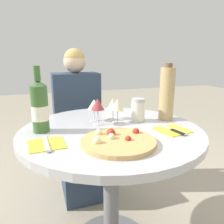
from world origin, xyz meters
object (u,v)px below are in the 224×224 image
object	(u,v)px
tall_carafe	(167,94)
seated_diner	(79,131)
dining_table	(111,154)
pizza_large	(118,141)
wine_bottle	(40,107)
chair_behind_diner	(76,131)

from	to	relation	value
tall_carafe	seated_diner	bearing A→B (deg)	125.73
dining_table	pizza_large	bearing A→B (deg)	-100.64
pizza_large	wine_bottle	world-z (taller)	wine_bottle
dining_table	seated_diner	world-z (taller)	seated_diner
seated_diner	wine_bottle	xyz separation A→B (m)	(-0.29, -0.59, 0.36)
seated_diner	dining_table	bearing A→B (deg)	95.54
wine_bottle	tall_carafe	distance (m)	0.72
tall_carafe	wine_bottle	bearing A→B (deg)	179.49
chair_behind_diner	tall_carafe	size ratio (longest dim) A/B	2.89
pizza_large	seated_diner	bearing A→B (deg)	91.56
pizza_large	tall_carafe	xyz separation A→B (m)	(0.40, 0.27, 0.15)
dining_table	tall_carafe	xyz separation A→B (m)	(0.36, 0.06, 0.30)
dining_table	seated_diner	bearing A→B (deg)	95.54
seated_diner	tall_carafe	size ratio (longest dim) A/B	3.55
dining_table	wine_bottle	distance (m)	0.45
pizza_large	dining_table	bearing A→B (deg)	79.36
tall_carafe	dining_table	bearing A→B (deg)	-171.37
chair_behind_diner	tall_carafe	distance (m)	0.97
dining_table	chair_behind_diner	world-z (taller)	chair_behind_diner
dining_table	chair_behind_diner	xyz separation A→B (m)	(-0.06, 0.80, -0.13)
wine_bottle	tall_carafe	bearing A→B (deg)	-0.51
seated_diner	wine_bottle	distance (m)	0.75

